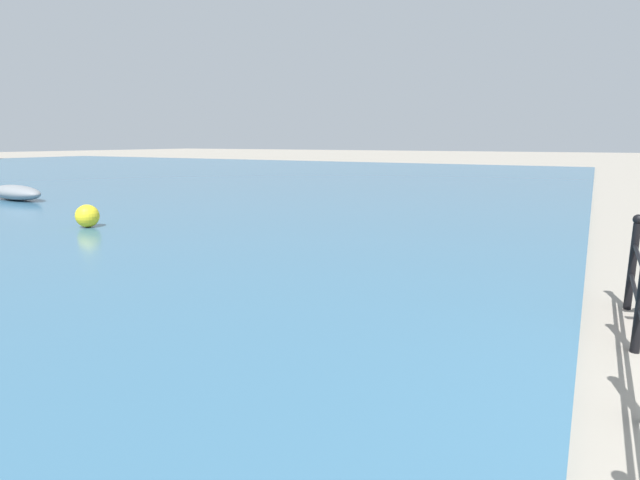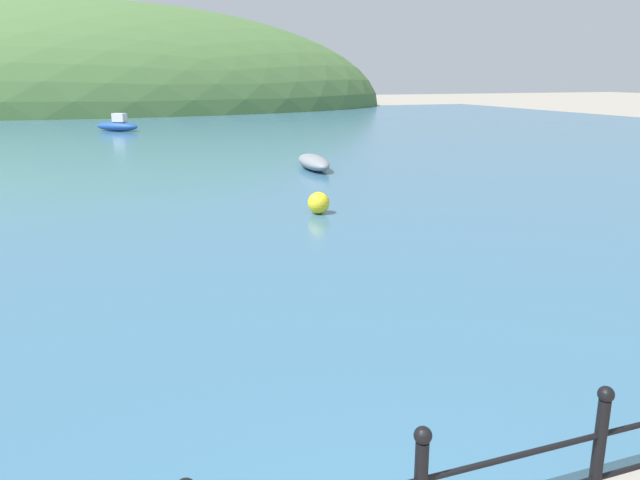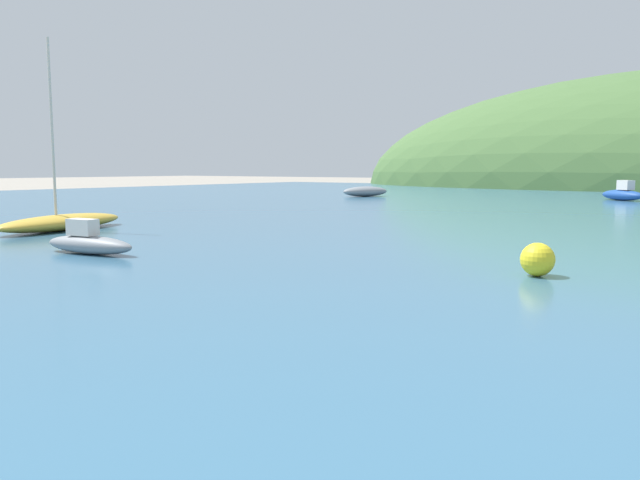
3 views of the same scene
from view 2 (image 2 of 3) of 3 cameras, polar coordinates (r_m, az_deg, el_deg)
water at (r=33.75m, az=-18.00°, el=8.51°), size 80.00×60.00×0.10m
far_hillside at (r=68.12m, az=-19.68°, el=11.18°), size 60.66×33.36×20.84m
boat_green_fishing at (r=22.40m, az=-0.59°, el=7.13°), size 1.14×2.98×0.51m
boat_red_dinghy at (r=39.75m, az=-18.02°, el=9.93°), size 2.71×2.45×1.06m
mooring_buoy at (r=15.10m, az=-0.13°, el=3.41°), size 0.53×0.53×0.53m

